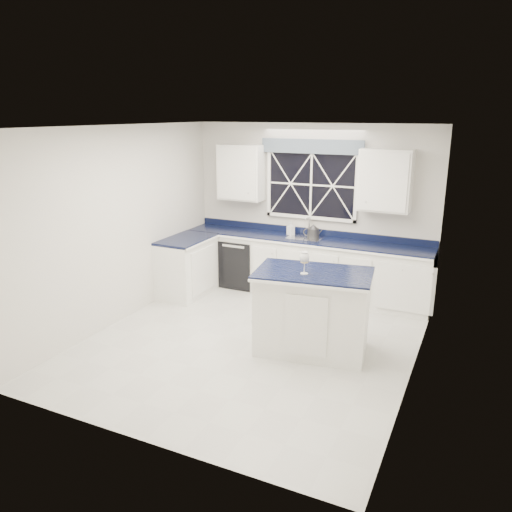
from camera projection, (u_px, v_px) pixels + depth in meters
The scene contains 13 objects.
ground at pixel (251, 341), 6.46m from camera, with size 4.50×4.50×0.00m, color #AFAEAA.
back_wall at pixel (311, 209), 8.04m from camera, with size 4.00×0.10×2.70m, color beige.
base_cabinets at pixel (281, 268), 8.02m from camera, with size 3.99×1.60×0.90m.
countertop at pixel (304, 239), 7.90m from camera, with size 3.98×0.64×0.04m, color black.
dishwasher at pixel (243, 262), 8.49m from camera, with size 0.60×0.58×0.82m, color black.
window at pixel (311, 180), 7.86m from camera, with size 1.65×0.09×1.26m.
upper_cabinets at pixel (309, 176), 7.74m from camera, with size 3.10×0.34×0.90m.
faucet at pixel (309, 226), 8.02m from camera, with size 0.05×0.20×0.30m.
island at pixel (312, 311), 6.09m from camera, with size 1.49×1.03×1.03m.
rug at pixel (293, 316), 7.22m from camera, with size 1.20×0.86×0.02m.
kettle at pixel (313, 232), 7.88m from camera, with size 0.30×0.22×0.22m.
wine_glass at pixel (305, 259), 5.81m from camera, with size 0.11×0.11×0.27m.
soap_bottle at pixel (291, 228), 8.08m from camera, with size 0.10×0.10×0.21m, color silver.
Camera 1 is at (2.55, -5.31, 2.86)m, focal length 35.00 mm.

